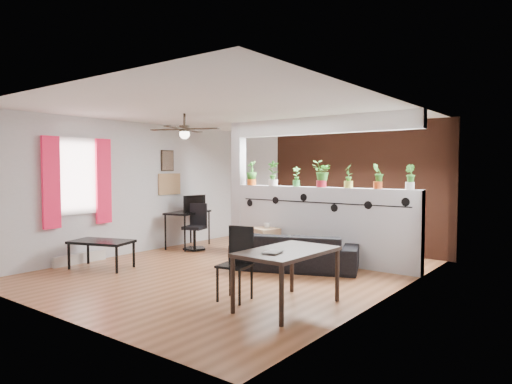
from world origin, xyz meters
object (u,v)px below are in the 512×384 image
(potted_plant_6, at_px, (410,176))
(potted_plant_0, at_px, (252,172))
(potted_plant_5, at_px, (378,175))
(cube_shelf, at_px, (265,243))
(office_chair, at_px, (196,230))
(ceiling_fan, at_px, (185,131))
(potted_plant_1, at_px, (273,172))
(dining_table, at_px, (287,256))
(potted_plant_2, at_px, (296,176))
(cup, at_px, (267,225))
(sofa, at_px, (295,252))
(computer_desk, at_px, (188,215))
(folding_chair, at_px, (238,256))
(potted_plant_3, at_px, (321,173))
(potted_plant_4, at_px, (349,175))
(coffee_table, at_px, (101,243))

(potted_plant_6, bearing_deg, potted_plant_0, -180.00)
(potted_plant_5, xyz_separation_m, cube_shelf, (-2.06, -0.34, -1.28))
(office_chair, bearing_deg, ceiling_fan, -51.12)
(ceiling_fan, height_order, office_chair, ceiling_fan)
(potted_plant_1, distance_m, potted_plant_6, 2.63)
(potted_plant_6, height_order, office_chair, potted_plant_6)
(potted_plant_1, height_order, potted_plant_5, potted_plant_1)
(potted_plant_6, bearing_deg, cube_shelf, -172.50)
(dining_table, bearing_deg, potted_plant_2, 120.28)
(potted_plant_0, bearing_deg, cup, -28.49)
(sofa, distance_m, computer_desk, 3.04)
(cup, bearing_deg, potted_plant_1, 106.38)
(potted_plant_6, relative_size, computer_desk, 0.35)
(potted_plant_2, bearing_deg, office_chair, -167.02)
(potted_plant_6, xyz_separation_m, office_chair, (-4.24, -0.49, -1.15))
(ceiling_fan, xyz_separation_m, potted_plant_6, (3.18, 1.80, -0.75))
(potted_plant_2, distance_m, folding_chair, 2.97)
(folding_chair, bearing_deg, cup, 117.90)
(cube_shelf, relative_size, dining_table, 0.44)
(office_chair, bearing_deg, potted_plant_5, 7.54)
(sofa, relative_size, computer_desk, 1.71)
(potted_plant_5, relative_size, dining_table, 0.32)
(potted_plant_1, bearing_deg, computer_desk, -170.29)
(potted_plant_0, relative_size, potted_plant_6, 1.21)
(potted_plant_3, bearing_deg, potted_plant_6, 0.00)
(potted_plant_3, height_order, potted_plant_4, potted_plant_3)
(potted_plant_3, bearing_deg, office_chair, -169.53)
(potted_plant_6, height_order, folding_chair, potted_plant_6)
(computer_desk, bearing_deg, sofa, -8.41)
(potted_plant_5, bearing_deg, potted_plant_3, 180.00)
(potted_plant_0, height_order, potted_plant_5, potted_plant_0)
(potted_plant_3, xyz_separation_m, potted_plant_4, (0.53, 0.00, -0.03))
(potted_plant_4, relative_size, coffee_table, 0.37)
(ceiling_fan, bearing_deg, potted_plant_4, 40.24)
(cup, bearing_deg, potted_plant_2, 38.54)
(cube_shelf, xyz_separation_m, folding_chair, (1.29, -2.34, 0.27))
(potted_plant_6, xyz_separation_m, cup, (-2.53, -0.34, -0.94))
(cup, relative_size, dining_table, 0.10)
(potted_plant_1, height_order, folding_chair, potted_plant_1)
(potted_plant_0, relative_size, potted_plant_2, 1.30)
(office_chair, bearing_deg, potted_plant_3, 10.47)
(potted_plant_2, height_order, computer_desk, potted_plant_2)
(potted_plant_0, xyz_separation_m, coffee_table, (-1.11, -2.69, -1.18))
(ceiling_fan, distance_m, potted_plant_0, 1.94)
(potted_plant_4, xyz_separation_m, dining_table, (0.46, -2.59, -0.95))
(computer_desk, bearing_deg, office_chair, -21.34)
(cube_shelf, distance_m, dining_table, 3.02)
(potted_plant_3, distance_m, dining_table, 2.93)
(ceiling_fan, xyz_separation_m, computer_desk, (-1.44, 1.46, -1.62))
(potted_plant_0, height_order, coffee_table, potted_plant_0)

